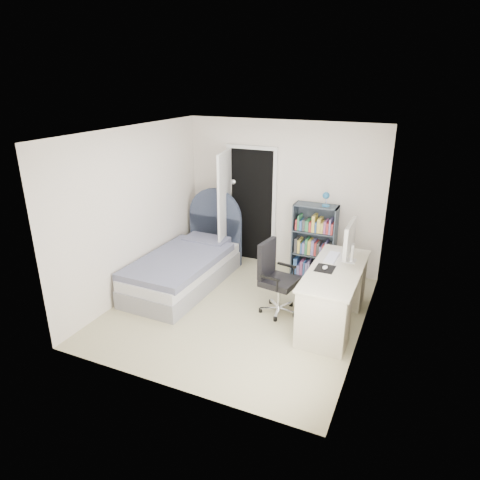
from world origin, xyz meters
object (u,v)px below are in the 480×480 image
at_px(floor_lamp, 232,229).
at_px(bookcase, 314,245).
at_px(nightstand, 218,237).
at_px(desk, 334,293).
at_px(office_chair, 274,274).
at_px(bed, 186,266).

distance_m(floor_lamp, bookcase, 1.47).
bearing_deg(floor_lamp, nightstand, 164.91).
bearing_deg(bookcase, floor_lamp, -179.47).
bearing_deg(desk, nightstand, 150.55).
distance_m(bookcase, desk, 1.44).
height_order(floor_lamp, desk, floor_lamp).
bearing_deg(nightstand, office_chair, -41.51).
relative_size(nightstand, floor_lamp, 0.40).
bearing_deg(bed, floor_lamp, 73.47).
height_order(floor_lamp, office_chair, floor_lamp).
distance_m(nightstand, floor_lamp, 0.41).
xyz_separation_m(bed, office_chair, (1.57, -0.24, 0.27)).
relative_size(bookcase, desk, 0.90).
bearing_deg(bed, office_chair, -8.80).
relative_size(floor_lamp, desk, 0.93).
bearing_deg(desk, office_chair, -177.64).
bearing_deg(nightstand, floor_lamp, -15.09).
xyz_separation_m(nightstand, desk, (2.42, -1.37, 0.04)).
bearing_deg(office_chair, desk, 2.36).
height_order(bookcase, desk, bookcase).
relative_size(bed, nightstand, 3.66).
xyz_separation_m(floor_lamp, bookcase, (1.47, 0.01, -0.07)).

